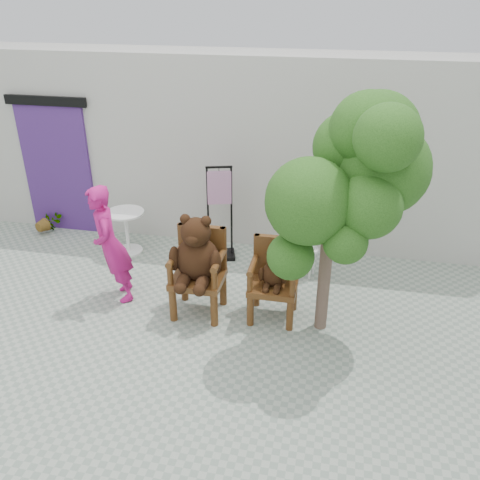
% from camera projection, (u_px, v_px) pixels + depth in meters
% --- Properties ---
extents(ground_plane, '(60.00, 60.00, 0.00)m').
position_uv_depth(ground_plane, '(186.00, 337.00, 6.30)').
color(ground_plane, gray).
rests_on(ground_plane, ground).
extents(back_wall, '(9.00, 1.00, 3.00)m').
position_uv_depth(back_wall, '(237.00, 148.00, 8.32)').
color(back_wall, '#BBB9AF').
rests_on(back_wall, ground).
extents(doorway, '(1.40, 0.11, 2.33)m').
position_uv_depth(doorway, '(57.00, 166.00, 8.56)').
color(doorway, '#47246C').
rests_on(doorway, ground).
extents(chair_big, '(0.67, 0.74, 1.40)m').
position_uv_depth(chair_big, '(197.00, 259.00, 6.43)').
color(chair_big, '#46260F').
rests_on(chair_big, ground).
extents(chair_small, '(0.61, 0.56, 1.06)m').
position_uv_depth(chair_small, '(274.00, 274.00, 6.45)').
color(chair_small, '#46260F').
rests_on(chair_small, ground).
extents(person, '(0.63, 0.72, 1.65)m').
position_uv_depth(person, '(111.00, 245.00, 6.71)').
color(person, '#B91670').
rests_on(person, ground).
extents(cafe_table, '(0.60, 0.60, 0.70)m').
position_uv_depth(cafe_table, '(127.00, 227.00, 8.09)').
color(cafe_table, white).
rests_on(cafe_table, ground).
extents(display_stand, '(0.53, 0.46, 1.51)m').
position_uv_depth(display_stand, '(220.00, 224.00, 7.87)').
color(display_stand, black).
rests_on(display_stand, ground).
extents(stool_bucket, '(0.32, 0.32, 1.45)m').
position_uv_depth(stool_bucket, '(308.00, 237.00, 7.33)').
color(stool_bucket, white).
rests_on(stool_bucket, ground).
extents(tree, '(1.72, 1.51, 2.96)m').
position_uv_depth(tree, '(358.00, 168.00, 5.37)').
color(tree, '#503B30').
rests_on(tree, ground).
extents(potted_plant, '(0.45, 0.42, 0.40)m').
position_uv_depth(potted_plant, '(48.00, 222.00, 8.84)').
color(potted_plant, '#183F11').
rests_on(potted_plant, ground).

